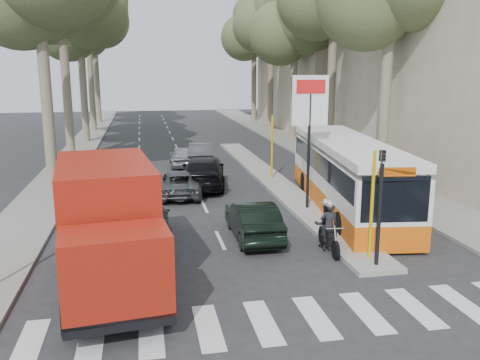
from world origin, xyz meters
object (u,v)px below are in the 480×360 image
Objects in this scene: red_truck at (108,225)px; city_bus at (347,173)px; dark_hatchback at (253,220)px; motorcycle at (327,226)px; silver_hatchback at (145,222)px.

city_bus is at bearing 27.31° from red_truck.
motorcycle is at bearing 143.39° from dark_hatchback.
motorcycle reaches higher than dark_hatchback.
dark_hatchback is at bearing 28.93° from red_truck.
city_bus is (4.68, 2.96, 0.91)m from dark_hatchback.
red_truck is at bearing -138.45° from city_bus.
city_bus is (9.36, 6.33, -0.22)m from red_truck.
motorcycle is (6.82, 1.77, -1.00)m from red_truck.
city_bus reaches higher than silver_hatchback.
motorcycle is at bearing -111.61° from city_bus.
red_truck is (-0.95, -3.52, 1.04)m from silver_hatchback.
city_bus is 5.28m from motorcycle.
dark_hatchback is (3.73, -0.16, -0.08)m from silver_hatchback.
motorcycle is at bearing 163.10° from silver_hatchback.
dark_hatchback is 5.87m from red_truck.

